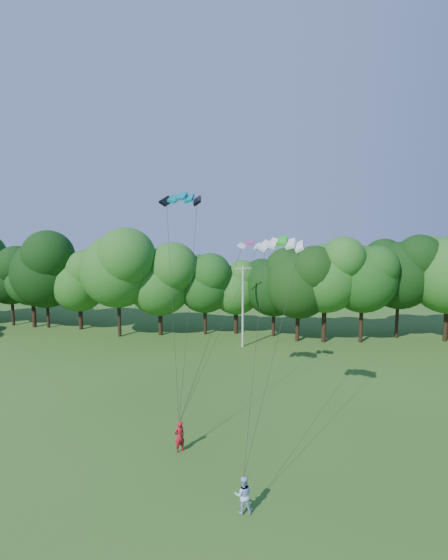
# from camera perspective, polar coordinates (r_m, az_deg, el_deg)

# --- Properties ---
(ground) EXTENTS (160.00, 160.00, 0.00)m
(ground) POSITION_cam_1_polar(r_m,az_deg,el_deg) (21.13, -0.14, -32.44)
(ground) COLOR #265617
(ground) RESTS_ON ground
(utility_pole) EXTENTS (1.74, 0.56, 8.95)m
(utility_pole) POSITION_cam_1_polar(r_m,az_deg,el_deg) (47.83, 2.47, -3.41)
(utility_pole) COLOR beige
(utility_pole) RESTS_ON ground
(kite_flyer_left) EXTENTS (0.82, 0.81, 1.90)m
(kite_flyer_left) POSITION_cam_1_polar(r_m,az_deg,el_deg) (27.72, -5.84, -19.65)
(kite_flyer_left) COLOR #B11623
(kite_flyer_left) RESTS_ON ground
(kite_flyer_right) EXTENTS (0.96, 0.79, 1.80)m
(kite_flyer_right) POSITION_cam_1_polar(r_m,az_deg,el_deg) (22.84, 2.54, -26.21)
(kite_flyer_right) COLOR #B3D1F8
(kite_flyer_right) RESTS_ON ground
(kite_teal) EXTENTS (2.70, 1.36, 0.62)m
(kite_teal) POSITION_cam_1_polar(r_m,az_deg,el_deg) (29.10, -5.54, 10.86)
(kite_teal) COLOR #047985
(kite_teal) RESTS_ON ground
(kite_green) EXTENTS (2.82, 1.73, 0.58)m
(kite_green) POSITION_cam_1_polar(r_m,az_deg,el_deg) (26.35, 7.60, 5.10)
(kite_green) COLOR green
(kite_green) RESTS_ON ground
(kite_pink) EXTENTS (1.81, 0.96, 0.30)m
(kite_pink) POSITION_cam_1_polar(r_m,az_deg,el_deg) (33.10, 3.37, 4.85)
(kite_pink) COLOR #C6378E
(kite_pink) RESTS_ON ground
(tree_back_west) EXTENTS (7.47, 7.47, 10.86)m
(tree_back_west) POSITION_cam_1_polar(r_m,az_deg,el_deg) (61.90, -23.81, 0.49)
(tree_back_west) COLOR black
(tree_back_west) RESTS_ON ground
(tree_back_center) EXTENTS (8.40, 8.40, 12.21)m
(tree_back_center) POSITION_cam_1_polar(r_m,az_deg,el_deg) (50.40, 9.71, 0.55)
(tree_back_center) COLOR #2F1F12
(tree_back_center) RESTS_ON ground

